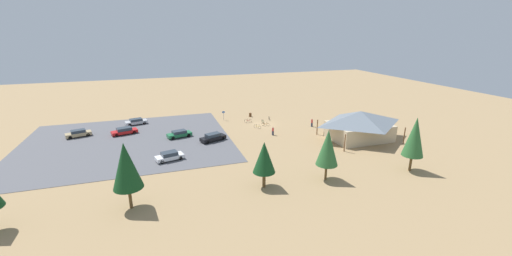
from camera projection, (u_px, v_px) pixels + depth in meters
name	position (u px, v px, depth m)	size (l,w,h in m)	color
ground	(264.00, 124.00, 68.61)	(160.00, 160.00, 0.00)	#9E7F56
parking_lot_asphalt	(128.00, 141.00, 57.98)	(36.85, 31.97, 0.05)	#56565B
bike_pavilion	(360.00, 124.00, 58.54)	(12.73, 9.79, 5.41)	#C6B28E
trash_bin	(250.00, 115.00, 74.60)	(0.60, 0.60, 0.90)	brown
lot_sign	(223.00, 114.00, 71.37)	(0.56, 0.08, 2.20)	#99999E
pine_mideast	(126.00, 166.00, 34.73)	(3.32, 3.32, 8.04)	brown
pine_far_east	(415.00, 137.00, 44.49)	(2.95, 2.95, 8.08)	brown
pine_east	(264.00, 157.00, 40.01)	(2.93, 2.93, 6.27)	brown
pine_far_west	(328.00, 148.00, 41.89)	(2.97, 2.97, 7.18)	brown
bicycle_red_trailside	(248.00, 121.00, 69.80)	(1.75, 0.48, 0.85)	black
bicycle_orange_yard_left	(266.00, 124.00, 67.39)	(1.56, 0.73, 0.84)	black
bicycle_green_near_porch	(263.00, 122.00, 69.12)	(0.48, 1.67, 0.80)	black
bicycle_blue_yard_front	(353.00, 121.00, 70.19)	(1.24, 1.20, 0.81)	black
bicycle_black_front_row	(269.00, 118.00, 72.07)	(0.59, 1.60, 0.80)	black
bicycle_purple_mid_cluster	(371.00, 124.00, 67.44)	(1.62, 0.72, 0.87)	black
bicycle_yellow_by_bin	(257.00, 127.00, 65.73)	(1.16, 1.37, 0.87)	black
car_black_aisle_side	(213.00, 137.00, 58.00)	(5.10, 3.37, 1.45)	black
car_red_back_corner	(124.00, 131.00, 61.81)	(5.13, 3.17, 1.34)	red
car_green_end_stall	(179.00, 134.00, 60.04)	(4.83, 2.84, 1.33)	#1E6B3D
car_silver_by_curb	(136.00, 122.00, 68.25)	(4.77, 2.88, 1.28)	#BCBCC1
car_tan_inner_stall	(78.00, 133.00, 60.30)	(4.74, 2.94, 1.37)	tan
car_white_near_entry	(170.00, 156.00, 49.43)	(4.60, 2.83, 1.36)	white
visitor_at_bikes	(273.00, 131.00, 61.30)	(0.36, 0.36, 1.68)	#2D3347
visitor_by_pavilion	(312.00, 122.00, 66.73)	(0.36, 0.36, 1.78)	#2D3347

